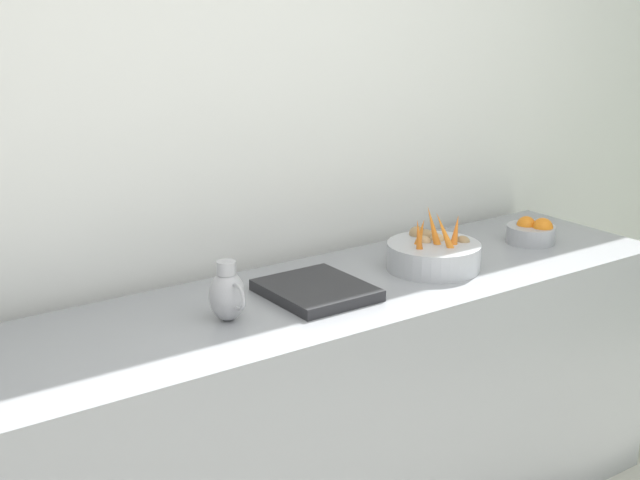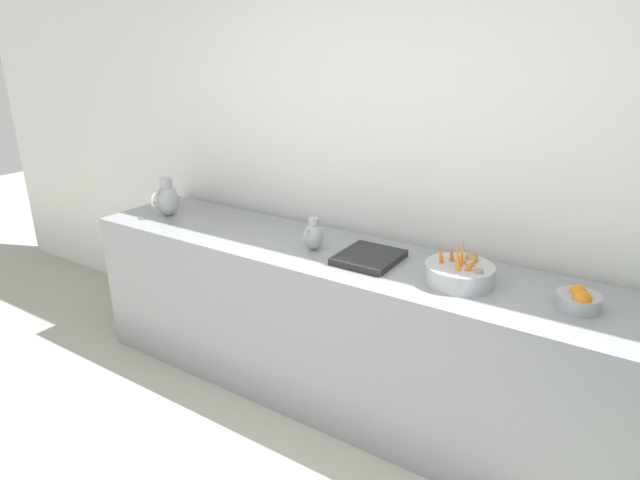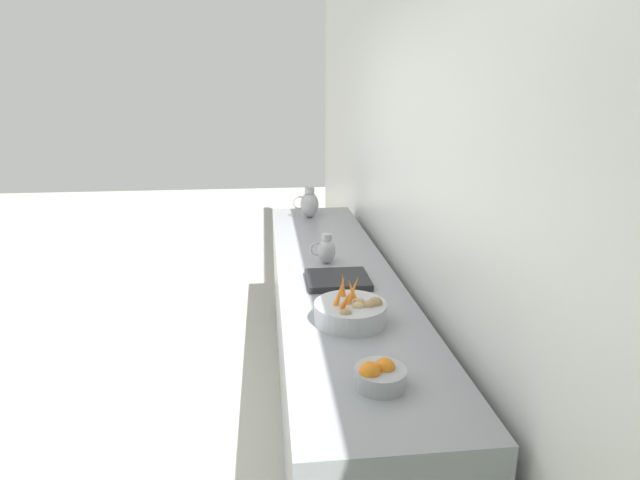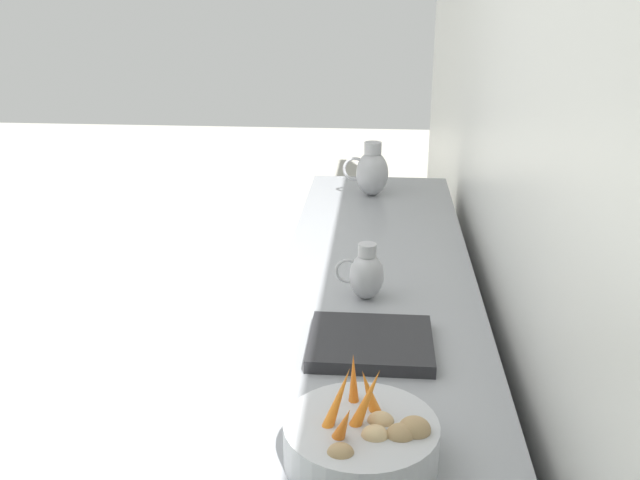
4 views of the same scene
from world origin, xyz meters
The scene contains 6 objects.
tile_wall_left centered at (-1.95, 0.23, 1.50)m, with size 0.10×8.68×3.00m, color white.
prep_counter centered at (-1.50, -0.27, 0.47)m, with size 0.67×3.21×0.93m, color gray.
vegetable_colander centered at (-1.48, 0.45, 0.99)m, with size 0.33×0.33×0.22m.
orange_bowl centered at (-1.50, 0.98, 0.98)m, with size 0.19×0.19×0.10m.
metal_pitcher_short centered at (-1.47, -0.38, 1.02)m, with size 0.16×0.11×0.18m.
counter_sink_basin centered at (-1.49, -0.04, 0.95)m, with size 0.34×0.30×0.04m, color #232326.
Camera 1 is at (0.68, -1.55, 1.91)m, focal length 49.11 mm.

